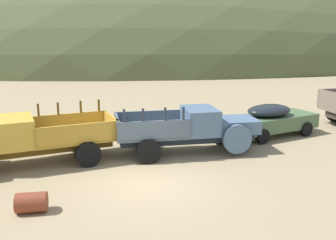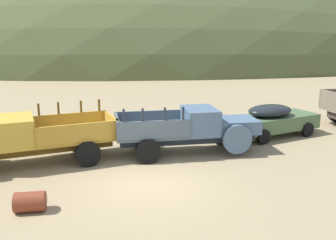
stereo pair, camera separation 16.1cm
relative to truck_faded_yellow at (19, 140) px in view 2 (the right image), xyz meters
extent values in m
plane|color=#998460|center=(4.42, -2.80, -1.02)|extent=(300.00, 300.00, 0.00)
ellipsoid|color=#4C5633|center=(-12.88, 71.42, -1.02)|extent=(98.76, 57.53, 48.36)
ellipsoid|color=#4C5633|center=(22.72, 58.44, -1.02)|extent=(116.38, 69.19, 39.50)
cube|color=brown|center=(0.41, 0.10, -0.36)|extent=(6.15, 2.05, 0.36)
cube|color=gold|center=(-0.16, 0.00, 0.35)|extent=(1.74, 2.20, 1.05)
cube|color=#B5882D|center=(2.04, 0.41, -0.12)|extent=(3.39, 2.59, 0.12)
cube|color=#B5882D|center=(1.86, 1.42, 0.29)|extent=(3.04, 0.66, 0.70)
cube|color=#B5882D|center=(2.23, -0.61, 0.29)|extent=(3.04, 0.66, 0.70)
cube|color=#B5882D|center=(3.49, 0.67, 0.29)|extent=(0.47, 2.05, 0.70)
cube|color=brown|center=(3.06, 1.64, 0.89)|extent=(0.09, 0.09, 0.50)
cube|color=brown|center=(2.31, 1.50, 0.89)|extent=(0.09, 0.09, 0.50)
cube|color=brown|center=(1.40, 1.34, 0.89)|extent=(0.09, 0.09, 0.50)
cube|color=brown|center=(0.65, 1.20, 0.89)|extent=(0.09, 0.09, 0.50)
cylinder|color=black|center=(2.10, 1.51, -0.54)|extent=(0.99, 0.45, 0.96)
cylinder|color=black|center=(2.49, -0.60, -0.54)|extent=(0.99, 0.45, 0.96)
cube|color=#262D39|center=(6.57, 0.15, -0.36)|extent=(5.64, 1.16, 0.36)
cube|color=slate|center=(8.63, 0.05, 0.10)|extent=(1.84, 1.69, 0.55)
cube|color=#B7B2A8|center=(9.46, 0.01, 0.07)|extent=(0.13, 1.11, 0.44)
cylinder|color=slate|center=(8.35, -0.89, -0.26)|extent=(1.21, 0.24, 1.20)
cylinder|color=slate|center=(8.44, 1.01, -0.26)|extent=(1.21, 0.24, 1.20)
cube|color=slate|center=(7.10, 0.12, 0.35)|extent=(1.38, 1.91, 1.05)
cube|color=black|center=(7.69, 0.09, 0.56)|extent=(0.12, 1.57, 0.59)
cube|color=#4D5B67|center=(5.04, 0.22, -0.12)|extent=(2.92, 2.06, 0.12)
cube|color=#4D5B67|center=(5.00, -0.75, 0.29)|extent=(2.83, 0.23, 0.70)
cube|color=#4D5B67|center=(5.08, 1.18, 0.29)|extent=(2.83, 0.23, 0.70)
cube|color=#4D5B67|center=(3.68, 0.28, 0.29)|extent=(0.19, 1.93, 0.70)
cube|color=#262D39|center=(3.86, -0.69, 0.89)|extent=(0.08, 0.08, 0.50)
cube|color=#262D39|center=(4.57, -0.73, 0.89)|extent=(0.08, 0.08, 0.50)
cube|color=#262D39|center=(5.42, -0.77, 0.89)|extent=(0.08, 0.08, 0.50)
cube|color=#262D39|center=(6.13, -0.80, 0.89)|extent=(0.08, 0.08, 0.50)
cylinder|color=black|center=(8.44, 1.06, -0.54)|extent=(0.97, 0.32, 0.96)
cylinder|color=black|center=(4.76, -0.78, -0.54)|extent=(0.97, 0.32, 0.96)
cylinder|color=black|center=(4.85, 1.23, -0.54)|extent=(0.97, 0.32, 0.96)
cube|color=#47603D|center=(11.40, 1.80, -0.34)|extent=(4.81, 2.87, 0.68)
ellipsoid|color=black|center=(11.14, 1.73, 0.26)|extent=(2.67, 2.10, 0.57)
ellipsoid|color=#47603D|center=(13.36, 2.34, -0.27)|extent=(1.33, 1.61, 0.61)
cylinder|color=black|center=(12.98, 1.32, -0.68)|extent=(0.71, 0.37, 0.68)
cylinder|color=black|center=(12.52, 3.02, -0.68)|extent=(0.71, 0.37, 0.68)
cylinder|color=black|center=(10.28, 0.59, -0.68)|extent=(0.71, 0.37, 0.68)
cylinder|color=black|center=(9.82, 2.28, -0.68)|extent=(0.71, 0.37, 0.68)
cube|color=#746354|center=(15.23, 2.65, 0.42)|extent=(0.10, 2.10, 0.95)
cylinder|color=brown|center=(0.83, -4.00, -0.73)|extent=(0.87, 0.63, 0.57)
ellipsoid|color=olive|center=(2.73, 5.17, -0.90)|extent=(0.49, 0.44, 0.42)
ellipsoid|color=olive|center=(2.72, 5.28, -0.82)|extent=(0.67, 0.60, 0.71)
ellipsoid|color=olive|center=(2.85, 5.27, -0.86)|extent=(0.52, 0.47, 0.56)
ellipsoid|color=#3D702D|center=(-0.86, 6.42, -0.87)|extent=(0.71, 0.64, 0.54)
ellipsoid|color=#3D702D|center=(-0.98, 6.22, -0.87)|extent=(0.67, 0.61, 0.54)
camera|label=1|loc=(2.31, -14.21, 3.84)|focal=39.80mm
camera|label=2|loc=(2.46, -14.25, 3.84)|focal=39.80mm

